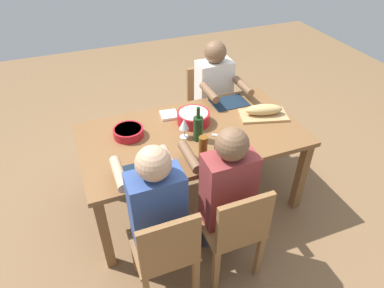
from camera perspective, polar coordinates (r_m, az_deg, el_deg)
ground_plane at (r=3.25m, az=-0.00°, el=-8.88°), size 8.00×8.00×0.00m
dining_table at (r=2.81m, az=-0.00°, el=0.47°), size 1.77×0.96×0.74m
chair_near_center at (r=2.41m, az=7.14°, el=-13.65°), size 0.40×0.40×0.85m
diner_near_center at (r=2.36m, az=5.50°, el=-7.16°), size 0.41×0.53×1.20m
chair_near_left at (r=2.29m, az=-4.30°, el=-17.16°), size 0.40×0.40×0.85m
diner_near_left at (r=2.24m, az=-6.02°, el=-10.32°), size 0.41×0.53×1.20m
chair_far_right at (r=3.69m, az=2.57°, el=6.89°), size 0.40×0.40×0.85m
diner_far_right at (r=3.43m, az=3.89°, el=8.54°), size 0.41×0.53×1.20m
serving_bowl_fruit at (r=2.75m, az=-10.47°, el=2.00°), size 0.24×0.24×0.07m
serving_bowl_pasta at (r=2.86m, az=0.23°, el=4.49°), size 0.27×0.27×0.10m
cutting_board at (r=3.03m, az=11.67°, el=4.69°), size 0.44×0.32×0.02m
bread_loaf at (r=3.00m, az=11.80°, el=5.58°), size 0.34×0.19×0.09m
wine_bottle at (r=2.63m, az=1.01°, el=2.68°), size 0.08×0.08×0.29m
beer_bottle at (r=2.41m, az=1.82°, el=-0.97°), size 0.06×0.06×0.22m
wine_glass at (r=2.65m, az=-1.32°, el=3.18°), size 0.08×0.08×0.17m
cup_near_center at (r=2.55m, az=4.46°, el=-0.46°), size 0.07×0.07×0.09m
placemat_near_left at (r=2.41m, az=-8.09°, el=-4.67°), size 0.32×0.23×0.01m
placemat_far_right at (r=3.18m, az=6.15°, el=6.83°), size 0.32×0.23×0.01m
carving_knife at (r=2.74m, az=5.69°, el=1.33°), size 0.21×0.13×0.01m
napkin_stack at (r=2.97m, az=-3.83°, el=4.82°), size 0.16×0.16×0.02m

